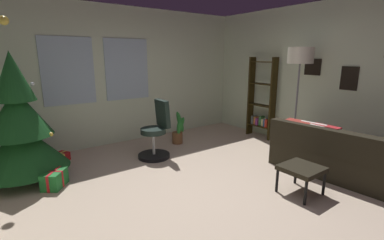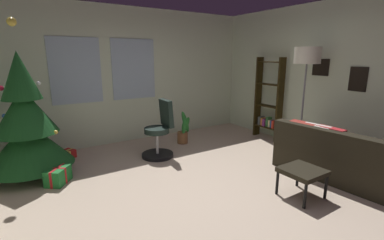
{
  "view_description": "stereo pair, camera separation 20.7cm",
  "coord_description": "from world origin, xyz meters",
  "px_view_note": "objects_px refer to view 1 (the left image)",
  "views": [
    {
      "loc": [
        -2.11,
        -2.49,
        1.76
      ],
      "look_at": [
        0.01,
        0.39,
        0.92
      ],
      "focal_mm": 25.51,
      "sensor_mm": 36.0,
      "label": 1
    },
    {
      "loc": [
        -1.94,
        -2.61,
        1.76
      ],
      "look_at": [
        0.01,
        0.39,
        0.92
      ],
      "focal_mm": 25.51,
      "sensor_mm": 36.0,
      "label": 2
    }
  ],
  "objects_px": {
    "footstool": "(301,170)",
    "bookshelf": "(261,102)",
    "holiday_tree": "(20,129)",
    "gift_box_red": "(60,157)",
    "couch": "(349,158)",
    "potted_plant": "(179,131)",
    "floor_lamp": "(300,61)",
    "office_chair": "(156,135)",
    "gift_box_green": "(54,179)"
  },
  "relations": [
    {
      "from": "office_chair",
      "to": "floor_lamp",
      "type": "height_order",
      "value": "floor_lamp"
    },
    {
      "from": "gift_box_green",
      "to": "floor_lamp",
      "type": "distance_m",
      "value": 4.35
    },
    {
      "from": "gift_box_red",
      "to": "footstool",
      "type": "bearing_deg",
      "value": -53.06
    },
    {
      "from": "footstool",
      "to": "bookshelf",
      "type": "bearing_deg",
      "value": 51.65
    },
    {
      "from": "couch",
      "to": "gift_box_red",
      "type": "xyz_separation_m",
      "value": [
        -3.37,
        3.17,
        -0.21
      ]
    },
    {
      "from": "office_chair",
      "to": "bookshelf",
      "type": "distance_m",
      "value": 2.51
    },
    {
      "from": "holiday_tree",
      "to": "gift_box_red",
      "type": "bearing_deg",
      "value": 41.38
    },
    {
      "from": "footstool",
      "to": "potted_plant",
      "type": "xyz_separation_m",
      "value": [
        -0.12,
        2.69,
        -0.06
      ]
    },
    {
      "from": "couch",
      "to": "floor_lamp",
      "type": "bearing_deg",
      "value": 75.71
    },
    {
      "from": "couch",
      "to": "holiday_tree",
      "type": "distance_m",
      "value": 4.77
    },
    {
      "from": "couch",
      "to": "potted_plant",
      "type": "height_order",
      "value": "couch"
    },
    {
      "from": "bookshelf",
      "to": "potted_plant",
      "type": "distance_m",
      "value": 1.91
    },
    {
      "from": "footstool",
      "to": "holiday_tree",
      "type": "xyz_separation_m",
      "value": [
        -2.84,
        2.6,
        0.44
      ]
    },
    {
      "from": "holiday_tree",
      "to": "floor_lamp",
      "type": "relative_size",
      "value": 1.19
    },
    {
      "from": "footstool",
      "to": "office_chair",
      "type": "xyz_separation_m",
      "value": [
        -0.86,
        2.28,
        0.08
      ]
    },
    {
      "from": "footstool",
      "to": "gift_box_green",
      "type": "relative_size",
      "value": 1.16
    },
    {
      "from": "office_chair",
      "to": "potted_plant",
      "type": "distance_m",
      "value": 0.86
    },
    {
      "from": "potted_plant",
      "to": "holiday_tree",
      "type": "bearing_deg",
      "value": -178.01
    },
    {
      "from": "holiday_tree",
      "to": "bookshelf",
      "type": "xyz_separation_m",
      "value": [
        4.44,
        -0.57,
        0.01
      ]
    },
    {
      "from": "office_chair",
      "to": "couch",
      "type": "bearing_deg",
      "value": -51.04
    },
    {
      "from": "couch",
      "to": "gift_box_green",
      "type": "height_order",
      "value": "couch"
    },
    {
      "from": "gift_box_green",
      "to": "couch",
      "type": "bearing_deg",
      "value": -31.19
    },
    {
      "from": "couch",
      "to": "footstool",
      "type": "distance_m",
      "value": 1.07
    },
    {
      "from": "footstool",
      "to": "gift_box_red",
      "type": "bearing_deg",
      "value": 126.94
    },
    {
      "from": "couch",
      "to": "office_chair",
      "type": "relative_size",
      "value": 1.97
    },
    {
      "from": "potted_plant",
      "to": "office_chair",
      "type": "bearing_deg",
      "value": -151.15
    },
    {
      "from": "floor_lamp",
      "to": "office_chair",
      "type": "bearing_deg",
      "value": 150.27
    },
    {
      "from": "couch",
      "to": "footstool",
      "type": "height_order",
      "value": "couch"
    },
    {
      "from": "floor_lamp",
      "to": "bookshelf",
      "type": "bearing_deg",
      "value": 76.03
    },
    {
      "from": "holiday_tree",
      "to": "gift_box_green",
      "type": "xyz_separation_m",
      "value": [
        0.28,
        -0.51,
        -0.65
      ]
    },
    {
      "from": "footstool",
      "to": "office_chair",
      "type": "bearing_deg",
      "value": 110.7
    },
    {
      "from": "holiday_tree",
      "to": "bookshelf",
      "type": "distance_m",
      "value": 4.48
    },
    {
      "from": "holiday_tree",
      "to": "office_chair",
      "type": "xyz_separation_m",
      "value": [
        1.98,
        -0.32,
        -0.36
      ]
    },
    {
      "from": "floor_lamp",
      "to": "potted_plant",
      "type": "relative_size",
      "value": 2.82
    },
    {
      "from": "footstool",
      "to": "bookshelf",
      "type": "relative_size",
      "value": 0.28
    },
    {
      "from": "couch",
      "to": "potted_plant",
      "type": "bearing_deg",
      "value": 112.93
    },
    {
      "from": "couch",
      "to": "holiday_tree",
      "type": "xyz_separation_m",
      "value": [
        -3.91,
        2.7,
        0.48
      ]
    },
    {
      "from": "holiday_tree",
      "to": "gift_box_red",
      "type": "distance_m",
      "value": 0.99
    },
    {
      "from": "office_chair",
      "to": "potted_plant",
      "type": "height_order",
      "value": "office_chair"
    },
    {
      "from": "footstool",
      "to": "bookshelf",
      "type": "xyz_separation_m",
      "value": [
        1.6,
        2.02,
        0.45
      ]
    },
    {
      "from": "couch",
      "to": "bookshelf",
      "type": "relative_size",
      "value": 1.15
    },
    {
      "from": "couch",
      "to": "bookshelf",
      "type": "height_order",
      "value": "bookshelf"
    },
    {
      "from": "holiday_tree",
      "to": "office_chair",
      "type": "distance_m",
      "value": 2.04
    },
    {
      "from": "potted_plant",
      "to": "footstool",
      "type": "bearing_deg",
      "value": -87.52
    },
    {
      "from": "floor_lamp",
      "to": "footstool",
      "type": "bearing_deg",
      "value": -142.99
    },
    {
      "from": "gift_box_red",
      "to": "office_chair",
      "type": "xyz_separation_m",
      "value": [
        1.45,
        -0.79,
        0.33
      ]
    },
    {
      "from": "couch",
      "to": "floor_lamp",
      "type": "xyz_separation_m",
      "value": [
        0.29,
        1.12,
        1.39
      ]
    },
    {
      "from": "bookshelf",
      "to": "floor_lamp",
      "type": "xyz_separation_m",
      "value": [
        -0.25,
        -1.01,
        0.9
      ]
    },
    {
      "from": "couch",
      "to": "floor_lamp",
      "type": "height_order",
      "value": "floor_lamp"
    },
    {
      "from": "footstool",
      "to": "floor_lamp",
      "type": "distance_m",
      "value": 2.16
    }
  ]
}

